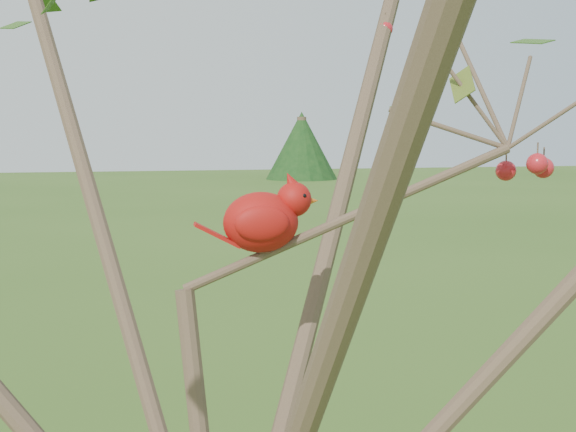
# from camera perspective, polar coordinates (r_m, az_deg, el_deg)

# --- Properties ---
(crabapple_tree) EXTENTS (2.35, 2.05, 2.95)m
(crabapple_tree) POSITION_cam_1_polar(r_m,az_deg,el_deg) (1.17, -4.15, 1.28)
(crabapple_tree) COLOR #443324
(crabapple_tree) RESTS_ON ground
(cardinal) EXTENTS (0.23, 0.11, 0.16)m
(cardinal) POSITION_cam_1_polar(r_m,az_deg,el_deg) (1.30, -1.83, -0.23)
(cardinal) COLOR #B0130F
(cardinal) RESTS_ON ground
(distant_trees) EXTENTS (44.94, 18.14, 3.12)m
(distant_trees) POSITION_cam_1_polar(r_m,az_deg,el_deg) (25.92, -12.21, 4.74)
(distant_trees) COLOR #443324
(distant_trees) RESTS_ON ground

